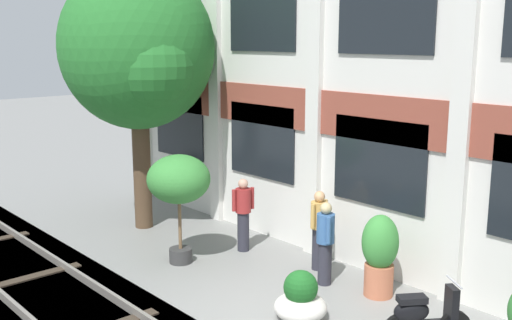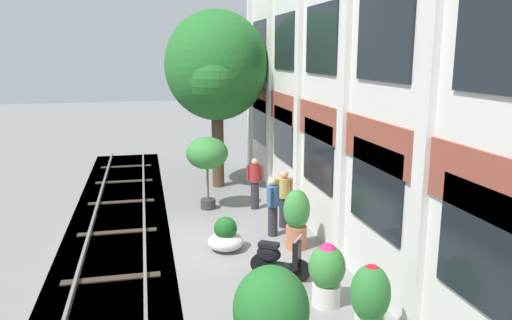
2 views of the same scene
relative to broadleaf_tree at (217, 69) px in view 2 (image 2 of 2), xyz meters
The scene contains 14 objects.
ground_plane 7.19m from the broadleaf_tree, 10.77° to the right, with size 80.00×80.00×0.00m, color gray.
apartment_facade 6.05m from the broadleaf_tree, 19.74° to the left, with size 16.97×0.64×8.01m.
rail_tracks 7.97m from the broadleaf_tree, 31.03° to the right, with size 24.61×2.80×0.43m.
broadleaf_tree is the anchor object (origin of this frame).
potted_plant_fluted_column 9.94m from the broadleaf_tree, ahead, with size 0.72×0.72×1.27m.
potted_plant_terracotta_small 3.72m from the broadleaf_tree, 15.33° to the right, with size 1.30×1.30×2.29m.
potted_plant_stone_basin 7.31m from the broadleaf_tree, ahead, with size 0.66×0.66×1.52m.
potted_plant_wide_bowl 7.27m from the broadleaf_tree, ahead, with size 0.89×0.89×0.85m.
potted_plant_glazed_jar 11.32m from the broadleaf_tree, ahead, with size 0.66×0.66×1.46m.
potted_plant_low_pan 12.79m from the broadleaf_tree, ahead, with size 0.91×0.91×2.39m.
scooter_near_curb 8.75m from the broadleaf_tree, ahead, with size 0.86×1.19×0.98m.
resident_by_doorway 5.97m from the broadleaf_tree, 13.51° to the left, with size 0.34×0.53×1.63m.
resident_watching_tracks 4.55m from the broadleaf_tree, 13.86° to the left, with size 0.34×0.52×1.62m.
resident_near_plants 6.39m from the broadleaf_tree, ahead, with size 0.45×0.34×1.61m.
Camera 2 is at (11.98, -1.48, 4.82)m, focal length 35.00 mm.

